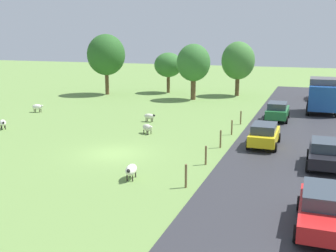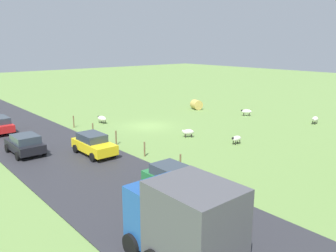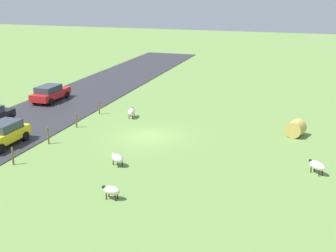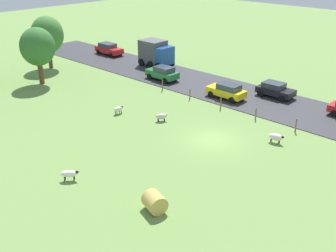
{
  "view_description": "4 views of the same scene",
  "coord_description": "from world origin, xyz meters",
  "px_view_note": "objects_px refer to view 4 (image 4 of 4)",
  "views": [
    {
      "loc": [
        11.81,
        -23.0,
        7.48
      ],
      "look_at": [
        1.88,
        4.97,
        0.93
      ],
      "focal_mm": 44.18,
      "sensor_mm": 36.0,
      "label": 1
    },
    {
      "loc": [
        20.69,
        27.62,
        8.26
      ],
      "look_at": [
        1.05,
        4.4,
        0.96
      ],
      "focal_mm": 36.98,
      "sensor_mm": 36.0,
      "label": 2
    },
    {
      "loc": [
        -10.89,
        29.12,
        10.63
      ],
      "look_at": [
        -1.84,
        1.06,
        1.3
      ],
      "focal_mm": 47.68,
      "sensor_mm": 36.0,
      "label": 3
    },
    {
      "loc": [
        -24.53,
        -17.7,
        14.75
      ],
      "look_at": [
        -2.2,
        3.07,
        1.04
      ],
      "focal_mm": 43.0,
      "sensor_mm": 36.0,
      "label": 4
    }
  ],
  "objects_px": {
    "sheep_4": "(276,137)",
    "car_0": "(227,91)",
    "car_4": "(163,73)",
    "truck_0": "(156,53)",
    "sheep_1": "(161,116)",
    "tree_0": "(37,47)",
    "sheep_0": "(69,174)",
    "tree_5": "(47,35)",
    "car_3": "(275,89)",
    "car_1": "(109,49)",
    "sheep_3": "(118,109)",
    "hay_bale_0": "(155,202)"
  },
  "relations": [
    {
      "from": "sheep_3",
      "to": "sheep_4",
      "type": "height_order",
      "value": "sheep_4"
    },
    {
      "from": "truck_0",
      "to": "car_0",
      "type": "relative_size",
      "value": 1.05
    },
    {
      "from": "tree_5",
      "to": "truck_0",
      "type": "height_order",
      "value": "tree_5"
    },
    {
      "from": "sheep_0",
      "to": "sheep_4",
      "type": "xyz_separation_m",
      "value": [
        14.8,
        -7.44,
        0.0
      ]
    },
    {
      "from": "sheep_0",
      "to": "tree_0",
      "type": "height_order",
      "value": "tree_0"
    },
    {
      "from": "sheep_3",
      "to": "truck_0",
      "type": "distance_m",
      "value": 17.02
    },
    {
      "from": "sheep_3",
      "to": "sheep_4",
      "type": "bearing_deg",
      "value": -71.66
    },
    {
      "from": "sheep_3",
      "to": "car_4",
      "type": "distance_m",
      "value": 11.38
    },
    {
      "from": "car_4",
      "to": "sheep_1",
      "type": "bearing_deg",
      "value": -136.91
    },
    {
      "from": "sheep_1",
      "to": "car_4",
      "type": "relative_size",
      "value": 0.28
    },
    {
      "from": "car_3",
      "to": "car_4",
      "type": "distance_m",
      "value": 13.36
    },
    {
      "from": "sheep_4",
      "to": "tree_5",
      "type": "height_order",
      "value": "tree_5"
    },
    {
      "from": "sheep_0",
      "to": "truck_0",
      "type": "bearing_deg",
      "value": 32.77
    },
    {
      "from": "sheep_3",
      "to": "tree_0",
      "type": "height_order",
      "value": "tree_0"
    },
    {
      "from": "car_4",
      "to": "truck_0",
      "type": "bearing_deg",
      "value": 52.09
    },
    {
      "from": "hay_bale_0",
      "to": "car_1",
      "type": "height_order",
      "value": "car_1"
    },
    {
      "from": "sheep_4",
      "to": "truck_0",
      "type": "xyz_separation_m",
      "value": [
        9.66,
        23.19,
        1.32
      ]
    },
    {
      "from": "car_0",
      "to": "tree_0",
      "type": "bearing_deg",
      "value": 119.16
    },
    {
      "from": "sheep_1",
      "to": "sheep_4",
      "type": "bearing_deg",
      "value": -72.43
    },
    {
      "from": "car_1",
      "to": "car_4",
      "type": "distance_m",
      "value": 14.73
    },
    {
      "from": "tree_0",
      "to": "car_0",
      "type": "relative_size",
      "value": 1.58
    },
    {
      "from": "sheep_1",
      "to": "tree_0",
      "type": "xyz_separation_m",
      "value": [
        -1.51,
        17.89,
        3.83
      ]
    },
    {
      "from": "sheep_3",
      "to": "car_0",
      "type": "distance_m",
      "value": 11.7
    },
    {
      "from": "sheep_4",
      "to": "tree_0",
      "type": "height_order",
      "value": "tree_0"
    },
    {
      "from": "car_0",
      "to": "sheep_0",
      "type": "bearing_deg",
      "value": -175.65
    },
    {
      "from": "tree_0",
      "to": "car_3",
      "type": "height_order",
      "value": "tree_0"
    },
    {
      "from": "sheep_0",
      "to": "sheep_1",
      "type": "relative_size",
      "value": 1.01
    },
    {
      "from": "sheep_3",
      "to": "tree_0",
      "type": "xyz_separation_m",
      "value": [
        0.04,
        13.66,
        3.82
      ]
    },
    {
      "from": "sheep_0",
      "to": "sheep_1",
      "type": "height_order",
      "value": "sheep_0"
    },
    {
      "from": "tree_5",
      "to": "car_3",
      "type": "height_order",
      "value": "tree_5"
    },
    {
      "from": "truck_0",
      "to": "car_1",
      "type": "xyz_separation_m",
      "value": [
        -0.27,
        9.46,
        -0.94
      ]
    },
    {
      "from": "tree_5",
      "to": "sheep_1",
      "type": "bearing_deg",
      "value": -97.01
    },
    {
      "from": "car_1",
      "to": "car_4",
      "type": "xyz_separation_m",
      "value": [
        -3.5,
        -14.31,
        -0.0
      ]
    },
    {
      "from": "car_0",
      "to": "car_1",
      "type": "bearing_deg",
      "value": 81.44
    },
    {
      "from": "sheep_3",
      "to": "hay_bale_0",
      "type": "bearing_deg",
      "value": -122.71
    },
    {
      "from": "sheep_0",
      "to": "truck_0",
      "type": "relative_size",
      "value": 0.27
    },
    {
      "from": "sheep_0",
      "to": "sheep_1",
      "type": "distance_m",
      "value": 11.93
    },
    {
      "from": "tree_5",
      "to": "sheep_0",
      "type": "bearing_deg",
      "value": -119.76
    },
    {
      "from": "sheep_4",
      "to": "car_1",
      "type": "height_order",
      "value": "car_1"
    },
    {
      "from": "sheep_1",
      "to": "tree_5",
      "type": "height_order",
      "value": "tree_5"
    },
    {
      "from": "hay_bale_0",
      "to": "car_1",
      "type": "bearing_deg",
      "value": 54.6
    },
    {
      "from": "sheep_1",
      "to": "tree_0",
      "type": "distance_m",
      "value": 18.36
    },
    {
      "from": "car_0",
      "to": "car_1",
      "type": "height_order",
      "value": "car_1"
    },
    {
      "from": "sheep_1",
      "to": "car_0",
      "type": "bearing_deg",
      "value": -5.69
    },
    {
      "from": "sheep_1",
      "to": "car_3",
      "type": "xyz_separation_m",
      "value": [
        12.87,
        -4.35,
        0.37
      ]
    },
    {
      "from": "sheep_4",
      "to": "car_0",
      "type": "distance_m",
      "value": 10.74
    },
    {
      "from": "tree_5",
      "to": "hay_bale_0",
      "type": "bearing_deg",
      "value": -112.03
    },
    {
      "from": "sheep_1",
      "to": "sheep_3",
      "type": "bearing_deg",
      "value": 110.1
    },
    {
      "from": "sheep_1",
      "to": "tree_0",
      "type": "bearing_deg",
      "value": 94.83
    },
    {
      "from": "sheep_4",
      "to": "car_3",
      "type": "relative_size",
      "value": 0.34
    }
  ]
}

